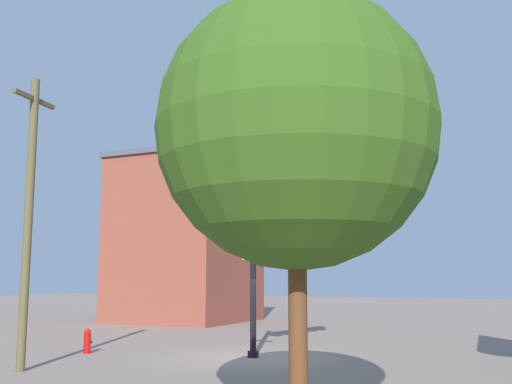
% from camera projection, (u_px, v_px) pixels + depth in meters
% --- Properties ---
extents(ground_plane, '(120.00, 120.00, 0.00)m').
position_uv_depth(ground_plane, '(253.00, 357.00, 19.29)').
color(ground_plane, gray).
extents(signal_pole_assembly, '(4.99, 1.68, 6.21)m').
position_uv_depth(signal_pole_assembly, '(289.00, 222.00, 21.64)').
color(signal_pole_assembly, black).
rests_on(signal_pole_assembly, ground_plane).
extents(utility_pole, '(1.80, 0.39, 8.28)m').
position_uv_depth(utility_pole, '(29.00, 214.00, 17.01)').
color(utility_pole, brown).
rests_on(utility_pole, ground_plane).
extents(fire_hydrant, '(0.33, 0.24, 0.83)m').
position_uv_depth(fire_hydrant, '(87.00, 341.00, 20.34)').
color(fire_hydrant, red).
rests_on(fire_hydrant, ground_plane).
extents(tree_near, '(4.63, 4.63, 7.27)m').
position_uv_depth(tree_near, '(296.00, 130.00, 9.90)').
color(tree_near, '#59331A').
rests_on(tree_near, ground_plane).
extents(brick_building, '(7.58, 7.24, 9.68)m').
position_uv_depth(brick_building, '(186.00, 238.00, 35.81)').
color(brick_building, brown).
rests_on(brick_building, ground_plane).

